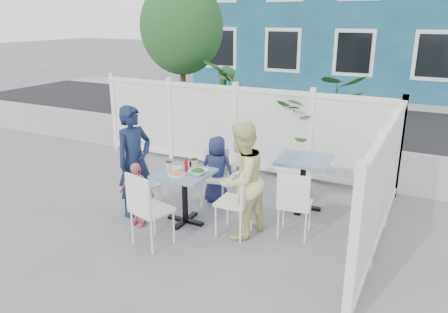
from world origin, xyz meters
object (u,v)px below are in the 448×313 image
at_px(main_table, 184,184).
at_px(woman, 241,180).
at_px(chair_back, 215,172).
at_px(toddler, 137,194).
at_px(chair_right, 240,196).
at_px(boy, 217,170).
at_px(utility_cabinet, 148,107).
at_px(chair_left, 142,179).
at_px(spare_table, 303,170).
at_px(chair_near, 146,205).
at_px(man, 134,161).

distance_m(main_table, woman, 0.89).
bearing_deg(chair_back, toddler, 48.59).
height_order(chair_right, boy, boy).
height_order(chair_right, chair_back, chair_right).
height_order(utility_cabinet, chair_left, utility_cabinet).
bearing_deg(woman, toddler, -62.91).
distance_m(spare_table, boy, 1.33).
bearing_deg(toddler, spare_table, 34.42).
bearing_deg(chair_near, toddler, 152.71).
distance_m(chair_right, woman, 0.22).
height_order(woman, boy, woman).
relative_size(man, toddler, 1.78).
distance_m(main_table, chair_left, 0.82).
bearing_deg(boy, chair_right, 123.72).
bearing_deg(chair_right, man, 90.74).
bearing_deg(utility_cabinet, main_table, -45.93).
xyz_separation_m(man, woman, (1.66, 0.10, -0.04)).
bearing_deg(utility_cabinet, woman, -39.59).
relative_size(utility_cabinet, man, 0.75).
distance_m(chair_back, toddler, 1.34).
xyz_separation_m(chair_back, toddler, (-0.60, -1.20, -0.04)).
xyz_separation_m(chair_back, woman, (0.82, -0.81, 0.28)).
height_order(chair_left, chair_back, chair_back).
relative_size(woman, toddler, 1.70).
height_order(boy, toddler, boy).
xyz_separation_m(spare_table, man, (-2.14, -1.30, 0.20)).
distance_m(chair_back, boy, 0.04).
distance_m(main_table, chair_near, 0.81).
relative_size(man, boy, 1.52).
bearing_deg(chair_left, utility_cabinet, -126.16).
bearing_deg(main_table, chair_right, -0.25).
relative_size(main_table, man, 0.46).
distance_m(chair_right, chair_near, 1.22).
bearing_deg(main_table, chair_near, -94.12).
bearing_deg(main_table, spare_table, 42.44).
xyz_separation_m(main_table, chair_left, (-0.81, 0.09, -0.10)).
xyz_separation_m(main_table, chair_near, (-0.06, -0.81, -0.01)).
bearing_deg(boy, man, 37.28).
height_order(chair_left, chair_right, chair_right).
relative_size(main_table, chair_right, 0.79).
bearing_deg(toddler, utility_cabinet, 119.33).
height_order(man, boy, man).
relative_size(main_table, chair_left, 0.91).
bearing_deg(spare_table, chair_left, -152.05).
bearing_deg(main_table, boy, 85.31).
xyz_separation_m(chair_right, man, (-1.66, -0.07, 0.26)).
height_order(main_table, spare_table, spare_table).
relative_size(main_table, spare_table, 0.91).
distance_m(utility_cabinet, toddler, 5.28).
relative_size(utility_cabinet, toddler, 1.34).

